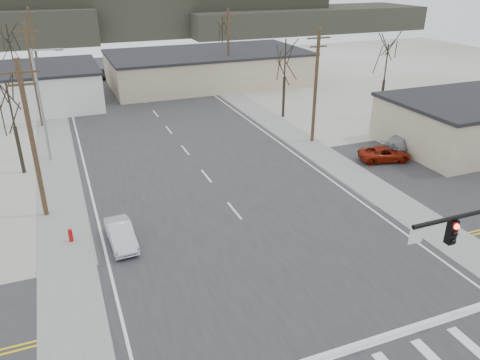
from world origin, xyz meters
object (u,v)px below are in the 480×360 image
Objects in this scene: car_far_b at (103,74)px; sedan_crossing at (121,234)px; car_far_a at (191,79)px; car_parked_red at (385,154)px; car_parked_silver at (401,143)px; fire_hydrant at (71,235)px.

sedan_crossing is at bearing -118.75° from car_far_b.
car_far_a is 1.26× the size of car_parked_red.
car_parked_silver is at bearing 85.72° from car_far_a.
fire_hydrant is 28.09m from car_parked_silver.
fire_hydrant is 44.87m from car_far_b.
car_far_b reaches higher than fire_hydrant.
car_parked_red is at bearing 80.28° from car_far_a.
car_parked_silver reaches higher than fire_hydrant.
sedan_crossing is at bearing 115.91° from car_parked_red.
car_parked_red is (17.82, -40.74, -0.10)m from car_far_b.
car_far_a is 1.35× the size of car_far_b.
sedan_crossing is 45.88m from car_far_b.
car_far_b is (7.02, 44.31, 0.27)m from fire_hydrant.
sedan_crossing reaches higher than car_parked_red.
car_parked_red is 3.14m from car_parked_silver.
car_parked_red is (7.22, -31.96, -0.20)m from car_far_a.
sedan_crossing reaches higher than fire_hydrant.
car_parked_silver is at bearing -85.67° from car_far_b.
car_parked_red is 0.87× the size of car_parked_silver.
fire_hydrant is 25.10m from car_parked_red.
car_parked_silver is (24.94, 6.36, 0.07)m from sedan_crossing.
car_far_b is 0.81× the size of car_parked_silver.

